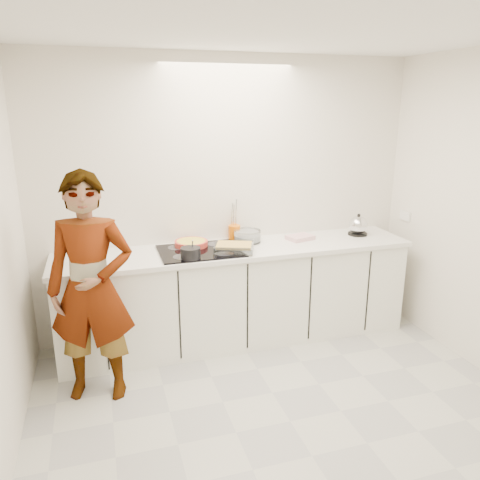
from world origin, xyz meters
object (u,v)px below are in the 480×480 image
object	(u,v)px
hob	(200,251)
mixing_bowl	(247,237)
baking_dish	(234,247)
kettle	(358,226)
cook	(91,289)
utensil_crock	(234,233)
tart_dish	(191,243)
saucepan	(191,253)

from	to	relation	value
hob	mixing_bowl	size ratio (longest dim) A/B	2.19
baking_dish	kettle	size ratio (longest dim) A/B	1.63
kettle	cook	xyz separation A→B (m)	(-2.53, -0.58, -0.14)
baking_dish	utensil_crock	bearing A→B (deg)	73.28
tart_dish	mixing_bowl	bearing A→B (deg)	1.29
mixing_bowl	kettle	world-z (taller)	kettle
hob	tart_dish	bearing A→B (deg)	108.57
cook	baking_dish	bearing A→B (deg)	31.34
utensil_crock	saucepan	bearing A→B (deg)	-137.86
mixing_bowl	utensil_crock	xyz separation A→B (m)	(-0.09, 0.11, 0.02)
hob	utensil_crock	world-z (taller)	utensil_crock
tart_dish	kettle	distance (m)	1.66
hob	cook	size ratio (longest dim) A/B	0.42
tart_dish	saucepan	distance (m)	0.35
saucepan	baking_dish	xyz separation A→B (m)	(0.40, 0.08, -0.01)
cook	kettle	bearing A→B (deg)	26.47
hob	tart_dish	xyz separation A→B (m)	(-0.05, 0.15, 0.03)
cook	utensil_crock	bearing A→B (deg)	43.95
kettle	cook	bearing A→B (deg)	-167.11
saucepan	kettle	size ratio (longest dim) A/B	0.85
saucepan	kettle	xyz separation A→B (m)	(1.74, 0.28, 0.03)
mixing_bowl	tart_dish	bearing A→B (deg)	-178.71
baking_dish	utensil_crock	world-z (taller)	utensil_crock
kettle	mixing_bowl	bearing A→B (deg)	175.92
utensil_crock	cook	world-z (taller)	cook
utensil_crock	hob	bearing A→B (deg)	-145.04
hob	kettle	distance (m)	1.62
mixing_bowl	saucepan	bearing A→B (deg)	-149.75
mixing_bowl	baking_dish	bearing A→B (deg)	-127.40
kettle	utensil_crock	bearing A→B (deg)	171.08
mixing_bowl	utensil_crock	size ratio (longest dim) A/B	2.32
kettle	utensil_crock	world-z (taller)	kettle
baking_dish	cook	distance (m)	1.26
tart_dish	baking_dish	distance (m)	0.42
baking_dish	utensil_crock	distance (m)	0.40
tart_dish	saucepan	size ratio (longest dim) A/B	1.85
saucepan	cook	distance (m)	0.86
tart_dish	saucepan	bearing A→B (deg)	-102.10
saucepan	cook	size ratio (longest dim) A/B	0.12
hob	cook	distance (m)	1.05
tart_dish	baking_dish	xyz separation A→B (m)	(0.33, -0.26, 0.01)
saucepan	cook	world-z (taller)	cook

